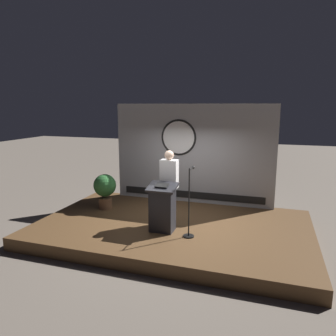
{
  "coord_description": "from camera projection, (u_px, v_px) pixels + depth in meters",
  "views": [
    {
      "loc": [
        2.19,
        -7.02,
        3.1
      ],
      "look_at": [
        -0.08,
        -0.13,
        1.67
      ],
      "focal_mm": 34.39,
      "sensor_mm": 36.0,
      "label": 1
    }
  ],
  "objects": [
    {
      "name": "banner_display",
      "position": [
        192.0,
        154.0,
        9.21
      ],
      "size": [
        4.62,
        0.12,
        2.83
      ],
      "color": "#9E9EA3",
      "rests_on": "stage_platform"
    },
    {
      "name": "speaker_person",
      "position": [
        169.0,
        187.0,
        7.56
      ],
      "size": [
        0.4,
        0.26,
        1.77
      ],
      "color": "black",
      "rests_on": "stage_platform"
    },
    {
      "name": "ground_plane",
      "position": [
        173.0,
        235.0,
        7.82
      ],
      "size": [
        40.0,
        40.0,
        0.0
      ],
      "primitive_type": "plane",
      "color": "#6B6056"
    },
    {
      "name": "stage_platform",
      "position": [
        173.0,
        229.0,
        7.79
      ],
      "size": [
        6.4,
        4.0,
        0.3
      ],
      "primitive_type": "cube",
      "color": "brown",
      "rests_on": "ground"
    },
    {
      "name": "podium",
      "position": [
        162.0,
        208.0,
        7.18
      ],
      "size": [
        0.64,
        0.5,
        1.1
      ],
      "color": "#26262B",
      "rests_on": "stage_platform"
    },
    {
      "name": "microphone_stand",
      "position": [
        189.0,
        213.0,
        6.89
      ],
      "size": [
        0.24,
        0.49,
        1.51
      ],
      "color": "black",
      "rests_on": "stage_platform"
    },
    {
      "name": "potted_plant",
      "position": [
        105.0,
        188.0,
        8.74
      ],
      "size": [
        0.61,
        0.61,
        0.96
      ],
      "color": "brown",
      "rests_on": "stage_platform"
    }
  ]
}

